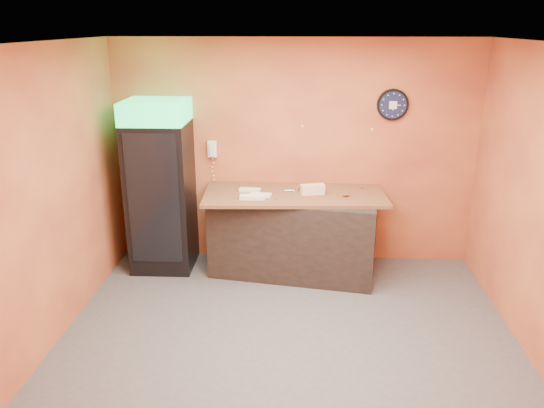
{
  "coord_description": "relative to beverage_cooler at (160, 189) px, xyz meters",
  "views": [
    {
      "loc": [
        0.12,
        -4.48,
        2.95
      ],
      "look_at": [
        -0.19,
        0.6,
        1.21
      ],
      "focal_mm": 35.0,
      "sensor_mm": 36.0,
      "label": 1
    }
  ],
  "objects": [
    {
      "name": "floor",
      "position": [
        1.62,
        -1.6,
        -1.03
      ],
      "size": [
        4.5,
        4.5,
        0.0
      ],
      "primitive_type": "plane",
      "color": "#47474C",
      "rests_on": "ground"
    },
    {
      "name": "back_wall",
      "position": [
        1.62,
        0.4,
        0.37
      ],
      "size": [
        4.5,
        0.02,
        2.8
      ],
      "primitive_type": "cube",
      "color": "orange",
      "rests_on": "floor"
    },
    {
      "name": "left_wall",
      "position": [
        -0.63,
        -1.6,
        0.37
      ],
      "size": [
        0.02,
        4.0,
        2.8
      ],
      "primitive_type": "cube",
      "color": "orange",
      "rests_on": "floor"
    },
    {
      "name": "ceiling",
      "position": [
        1.62,
        -1.6,
        1.77
      ],
      "size": [
        4.5,
        4.0,
        0.02
      ],
      "primitive_type": "cube",
      "color": "white",
      "rests_on": "back_wall"
    },
    {
      "name": "beverage_cooler",
      "position": [
        0.0,
        0.0,
        0.0
      ],
      "size": [
        0.75,
        0.76,
        2.1
      ],
      "rotation": [
        0.0,
        0.0,
        0.01
      ],
      "color": "black",
      "rests_on": "floor"
    },
    {
      "name": "prep_counter",
      "position": [
        1.64,
        -0.04,
        -0.53
      ],
      "size": [
        2.08,
        1.17,
        0.98
      ],
      "primitive_type": "cube",
      "rotation": [
        0.0,
        0.0,
        -0.16
      ],
      "color": "black",
      "rests_on": "floor"
    },
    {
      "name": "wall_clock",
      "position": [
        2.8,
        0.37,
        1.0
      ],
      "size": [
        0.38,
        0.06,
        0.38
      ],
      "color": "black",
      "rests_on": "back_wall"
    },
    {
      "name": "wall_phone",
      "position": [
        0.6,
        0.34,
        0.43
      ],
      "size": [
        0.11,
        0.1,
        0.2
      ],
      "color": "white",
      "rests_on": "back_wall"
    },
    {
      "name": "butcher_paper",
      "position": [
        1.64,
        -0.04,
        -0.02
      ],
      "size": [
        2.2,
        1.05,
        0.04
      ],
      "primitive_type": "cube",
      "rotation": [
        0.0,
        0.0,
        0.05
      ],
      "color": "brown",
      "rests_on": "prep_counter"
    },
    {
      "name": "sub_roll_stack",
      "position": [
        1.86,
        -0.07,
        0.06
      ],
      "size": [
        0.3,
        0.17,
        0.12
      ],
      "rotation": [
        0.0,
        0.0,
        0.27
      ],
      "color": "#F7E3C0",
      "rests_on": "butcher_paper"
    },
    {
      "name": "wrapped_sandwich_left",
      "position": [
        1.16,
        -0.29,
        0.02
      ],
      "size": [
        0.3,
        0.13,
        0.04
      ],
      "primitive_type": "cube",
      "rotation": [
        0.0,
        0.0,
        0.04
      ],
      "color": "silver",
      "rests_on": "butcher_paper"
    },
    {
      "name": "wrapped_sandwich_mid",
      "position": [
        1.25,
        -0.2,
        0.01
      ],
      "size": [
        0.26,
        0.13,
        0.04
      ],
      "primitive_type": "cube",
      "rotation": [
        0.0,
        0.0,
        -0.15
      ],
      "color": "silver",
      "rests_on": "butcher_paper"
    },
    {
      "name": "wrapped_sandwich_right",
      "position": [
        1.1,
        -0.01,
        0.01
      ],
      "size": [
        0.26,
        0.12,
        0.04
      ],
      "primitive_type": "cube",
      "rotation": [
        0.0,
        0.0,
        -0.08
      ],
      "color": "silver",
      "rests_on": "butcher_paper"
    },
    {
      "name": "kitchen_tool",
      "position": [
        1.67,
        0.02,
        0.03
      ],
      "size": [
        0.06,
        0.06,
        0.06
      ],
      "primitive_type": "cylinder",
      "color": "silver",
      "rests_on": "butcher_paper"
    }
  ]
}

